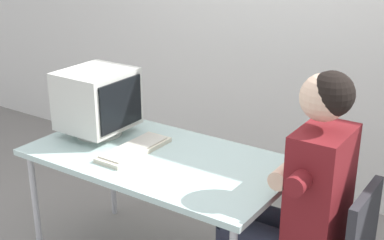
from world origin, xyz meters
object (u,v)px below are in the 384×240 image
at_px(desk, 159,164).
at_px(crt_monitor, 98,100).
at_px(keyboard, 134,149).
at_px(person_seated, 298,192).

relative_size(desk, crt_monitor, 3.60).
bearing_deg(desk, crt_monitor, 174.19).
distance_m(desk, crt_monitor, 0.55).
xyz_separation_m(desk, keyboard, (-0.14, -0.04, 0.06)).
distance_m(crt_monitor, person_seated, 1.29).
bearing_deg(person_seated, keyboard, -175.58).
distance_m(crt_monitor, keyboard, 0.40).
distance_m(desk, keyboard, 0.16).
distance_m(keyboard, person_seated, 0.93).
bearing_deg(keyboard, desk, 14.31).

